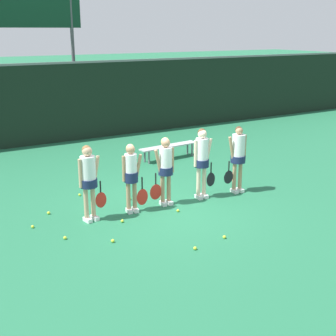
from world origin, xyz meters
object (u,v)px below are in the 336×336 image
object	(u,v)px
player_0	(89,176)
tennis_ball_4	(80,195)
player_4	(238,154)
tennis_ball_9	(33,227)
player_2	(165,166)
tennis_ball_5	(224,237)
player_1	(131,173)
tennis_ball_3	(49,213)
tennis_ball_1	(130,199)
tennis_ball_6	(122,221)
tennis_ball_2	(152,190)
player_3	(202,157)
scoreboard	(29,22)
tennis_ball_8	(178,211)
bench_courtside	(169,147)
tennis_ball_0	(195,248)
tennis_ball_10	(113,241)
tennis_ball_7	(65,238)

from	to	relation	value
player_0	tennis_ball_4	bearing A→B (deg)	67.05
player_4	tennis_ball_9	world-z (taller)	player_4
player_2	tennis_ball_5	xyz separation A→B (m)	(0.04, -2.31, -0.95)
tennis_ball_4	tennis_ball_9	size ratio (longest dim) A/B	1.00
player_1	tennis_ball_4	world-z (taller)	player_1
player_0	tennis_ball_3	xyz separation A→B (m)	(-0.71, 0.83, -1.00)
player_1	tennis_ball_5	size ratio (longest dim) A/B	23.94
tennis_ball_1	player_1	bearing A→B (deg)	-112.43
player_4	tennis_ball_9	size ratio (longest dim) A/B	26.64
tennis_ball_6	tennis_ball_2	bearing A→B (deg)	42.84
player_2	player_4	distance (m)	2.09
tennis_ball_1	player_3	bearing A→B (deg)	-25.98
scoreboard	tennis_ball_8	size ratio (longest dim) A/B	85.83
tennis_ball_2	tennis_ball_4	world-z (taller)	same
tennis_ball_3	tennis_ball_9	bearing A→B (deg)	-132.18
player_2	tennis_ball_4	xyz separation A→B (m)	(-1.59, 1.66, -0.95)
tennis_ball_4	player_2	bearing A→B (deg)	-46.23
tennis_ball_4	player_1	bearing A→B (deg)	-67.99
player_2	tennis_ball_9	size ratio (longest dim) A/B	25.36
bench_courtside	tennis_ball_3	xyz separation A→B (m)	(-4.93, -2.75, -0.36)
bench_courtside	tennis_ball_3	size ratio (longest dim) A/B	30.64
player_3	tennis_ball_9	size ratio (longest dim) A/B	27.21
player_1	tennis_ball_0	world-z (taller)	player_1
scoreboard	tennis_ball_3	bearing A→B (deg)	-104.63
tennis_ball_2	tennis_ball_6	xyz separation A→B (m)	(-1.58, -1.47, 0.00)
bench_courtside	tennis_ball_4	world-z (taller)	bench_courtside
player_2	tennis_ball_8	bearing A→B (deg)	-85.64
bench_courtside	player_4	size ratio (longest dim) A/B	1.23
tennis_ball_8	tennis_ball_9	bearing A→B (deg)	165.44
tennis_ball_4	tennis_ball_10	size ratio (longest dim) A/B	0.93
tennis_ball_0	tennis_ball_2	size ratio (longest dim) A/B	1.03
tennis_ball_1	bench_courtside	bearing A→B (deg)	44.75
player_0	tennis_ball_1	distance (m)	1.83
tennis_ball_0	tennis_ball_10	size ratio (longest dim) A/B	0.97
scoreboard	tennis_ball_1	bearing A→B (deg)	-91.37
bench_courtside	tennis_ball_2	size ratio (longest dim) A/B	32.64
bench_courtside	tennis_ball_0	world-z (taller)	bench_courtside
tennis_ball_0	tennis_ball_2	world-z (taller)	tennis_ball_0
player_0	tennis_ball_9	size ratio (longest dim) A/B	26.24
tennis_ball_4	tennis_ball_6	xyz separation A→B (m)	(0.19, -2.13, 0.00)
player_1	tennis_ball_7	distance (m)	2.18
scoreboard	tennis_ball_2	xyz separation A→B (m)	(0.59, -8.50, -4.37)
tennis_ball_8	tennis_ball_3	bearing A→B (deg)	151.86
tennis_ball_1	tennis_ball_3	bearing A→B (deg)	177.05
player_4	tennis_ball_6	distance (m)	3.63
scoreboard	tennis_ball_2	bearing A→B (deg)	-86.06
scoreboard	player_1	world-z (taller)	scoreboard
player_1	tennis_ball_0	distance (m)	2.59
tennis_ball_1	tennis_ball_7	xyz separation A→B (m)	(-2.17, -1.40, -0.00)
tennis_ball_0	tennis_ball_9	world-z (taller)	tennis_ball_0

